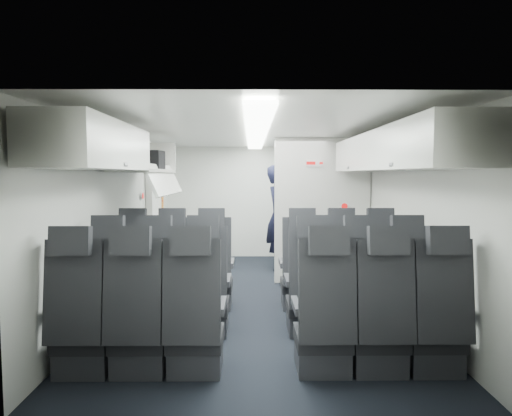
{
  "coord_description": "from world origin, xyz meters",
  "views": [
    {
      "loc": [
        -0.06,
        -5.92,
        1.62
      ],
      "look_at": [
        0.0,
        0.4,
        1.15
      ],
      "focal_mm": 32.0,
      "sensor_mm": 36.0,
      "label": 1
    }
  ],
  "objects_px": {
    "seat_row_mid": "(258,296)",
    "seat_row_front": "(257,276)",
    "seat_row_rear": "(259,326)",
    "carry_on_bag": "(145,161)",
    "galley_unit": "(305,209)",
    "boarding_door": "(156,215)",
    "flight_attendant": "(279,218)"
  },
  "relations": [
    {
      "from": "seat_row_mid",
      "to": "seat_row_front",
      "type": "bearing_deg",
      "value": 90.0
    },
    {
      "from": "seat_row_mid",
      "to": "seat_row_rear",
      "type": "relative_size",
      "value": 1.0
    },
    {
      "from": "seat_row_mid",
      "to": "seat_row_rear",
      "type": "xyz_separation_m",
      "value": [
        0.0,
        -0.9,
        0.0
      ]
    },
    {
      "from": "seat_row_front",
      "to": "carry_on_bag",
      "type": "relative_size",
      "value": 7.82
    },
    {
      "from": "seat_row_mid",
      "to": "galley_unit",
      "type": "bearing_deg",
      "value": 77.12
    },
    {
      "from": "seat_row_mid",
      "to": "carry_on_bag",
      "type": "distance_m",
      "value": 2.3
    },
    {
      "from": "seat_row_front",
      "to": "boarding_door",
      "type": "xyz_separation_m",
      "value": [
        -1.64,
        2.09,
        0.55
      ]
    },
    {
      "from": "seat_row_rear",
      "to": "boarding_door",
      "type": "distance_m",
      "value": 4.25
    },
    {
      "from": "flight_attendant",
      "to": "carry_on_bag",
      "type": "bearing_deg",
      "value": 138.25
    },
    {
      "from": "galley_unit",
      "to": "flight_attendant",
      "type": "bearing_deg",
      "value": -119.98
    },
    {
      "from": "seat_row_rear",
      "to": "seat_row_mid",
      "type": "bearing_deg",
      "value": 90.0
    },
    {
      "from": "seat_row_mid",
      "to": "galley_unit",
      "type": "height_order",
      "value": "galley_unit"
    },
    {
      "from": "seat_row_front",
      "to": "flight_attendant",
      "type": "distance_m",
      "value": 2.38
    },
    {
      "from": "galley_unit",
      "to": "carry_on_bag",
      "type": "relative_size",
      "value": 4.46
    },
    {
      "from": "seat_row_mid",
      "to": "galley_unit",
      "type": "xyz_separation_m",
      "value": [
        0.95,
        4.15,
        0.55
      ]
    },
    {
      "from": "seat_row_front",
      "to": "seat_row_rear",
      "type": "height_order",
      "value": "same"
    },
    {
      "from": "seat_row_front",
      "to": "seat_row_mid",
      "type": "bearing_deg",
      "value": -90.0
    },
    {
      "from": "seat_row_mid",
      "to": "flight_attendant",
      "type": "relative_size",
      "value": 1.88
    },
    {
      "from": "flight_attendant",
      "to": "boarding_door",
      "type": "bearing_deg",
      "value": 96.22
    },
    {
      "from": "seat_row_mid",
      "to": "flight_attendant",
      "type": "xyz_separation_m",
      "value": [
        0.4,
        3.2,
        0.48
      ]
    },
    {
      "from": "seat_row_front",
      "to": "galley_unit",
      "type": "distance_m",
      "value": 3.43
    },
    {
      "from": "seat_row_rear",
      "to": "flight_attendant",
      "type": "xyz_separation_m",
      "value": [
        0.4,
        4.1,
        0.48
      ]
    },
    {
      "from": "seat_row_mid",
      "to": "flight_attendant",
      "type": "distance_m",
      "value": 3.26
    },
    {
      "from": "seat_row_rear",
      "to": "galley_unit",
      "type": "distance_m",
      "value": 5.17
    },
    {
      "from": "seat_row_mid",
      "to": "carry_on_bag",
      "type": "xyz_separation_m",
      "value": [
        -1.38,
        1.22,
        1.38
      ]
    },
    {
      "from": "boarding_door",
      "to": "carry_on_bag",
      "type": "xyz_separation_m",
      "value": [
        0.26,
        -1.77,
        0.83
      ]
    },
    {
      "from": "seat_row_mid",
      "to": "carry_on_bag",
      "type": "relative_size",
      "value": 7.82
    },
    {
      "from": "seat_row_mid",
      "to": "galley_unit",
      "type": "distance_m",
      "value": 4.3
    },
    {
      "from": "boarding_door",
      "to": "carry_on_bag",
      "type": "distance_m",
      "value": 1.97
    },
    {
      "from": "seat_row_mid",
      "to": "boarding_door",
      "type": "xyz_separation_m",
      "value": [
        -1.64,
        2.99,
        0.55
      ]
    },
    {
      "from": "seat_row_rear",
      "to": "boarding_door",
      "type": "bearing_deg",
      "value": 112.87
    },
    {
      "from": "galley_unit",
      "to": "carry_on_bag",
      "type": "xyz_separation_m",
      "value": [
        -2.33,
        -2.94,
        0.83
      ]
    }
  ]
}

